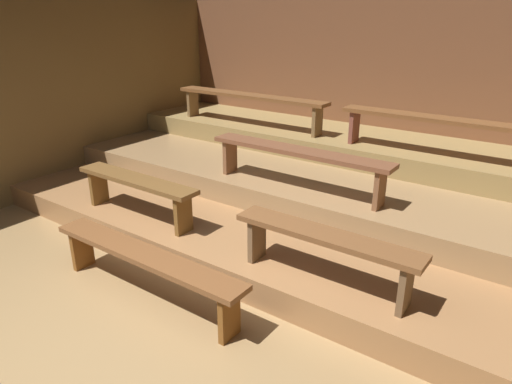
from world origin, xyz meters
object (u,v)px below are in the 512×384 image
object	(u,v)px
bench_upper_left	(249,99)
bench_middle_center	(298,156)
bench_lower_left	(136,186)
bench_lower_right	(325,243)
bench_floor_center	(145,261)
bench_upper_right	(448,125)

from	to	relation	value
bench_upper_left	bench_middle_center	bearing A→B (deg)	-38.44
bench_lower_left	bench_lower_right	world-z (taller)	same
bench_lower_right	bench_lower_left	bearing A→B (deg)	180.00
bench_lower_left	bench_middle_center	world-z (taller)	bench_middle_center
bench_floor_center	bench_lower_left	distance (m)	1.18
bench_upper_left	bench_upper_right	distance (m)	2.69
bench_lower_right	bench_upper_right	size ratio (longest dim) A/B	0.64
bench_floor_center	bench_upper_right	bearing A→B (deg)	63.21
bench_lower_left	bench_upper_left	world-z (taller)	bench_upper_left
bench_lower_left	bench_upper_right	world-z (taller)	bench_upper_right
bench_lower_left	bench_upper_left	xyz separation A→B (m)	(-0.25, 2.32, 0.54)
bench_middle_center	bench_upper_right	bearing A→B (deg)	45.80
bench_lower_right	bench_middle_center	bearing A→B (deg)	129.55
bench_middle_center	bench_upper_right	size ratio (longest dim) A/B	0.86
bench_lower_left	bench_floor_center	bearing A→B (deg)	-38.63
bench_lower_left	bench_lower_right	distance (m)	2.19
bench_lower_right	bench_upper_left	xyz separation A→B (m)	(-2.44, 2.32, 0.54)
bench_floor_center	bench_upper_right	world-z (taller)	bench_upper_right
bench_middle_center	bench_upper_right	distance (m)	1.70
bench_lower_left	bench_lower_right	xyz separation A→B (m)	(2.19, 0.00, 0.00)
bench_floor_center	bench_lower_right	distance (m)	1.49
bench_floor_center	bench_lower_left	xyz separation A→B (m)	(-0.90, 0.72, 0.25)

